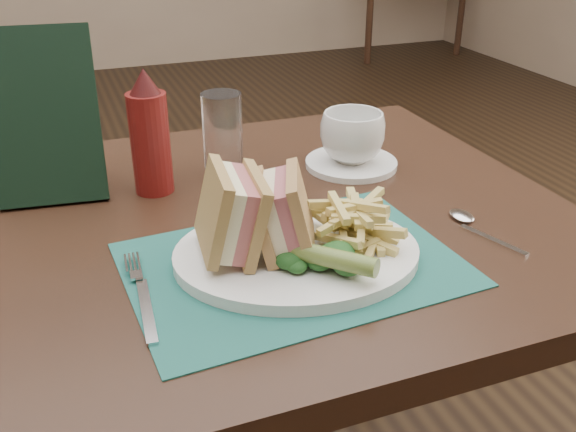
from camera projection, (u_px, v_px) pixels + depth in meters
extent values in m
plane|color=black|center=(198.00, 391.00, 1.65)|extent=(7.00, 7.00, 0.00)
plane|color=tan|center=(82.00, 71.00, 4.57)|extent=(6.00, 0.00, 6.00)
cube|color=#1B574E|center=(293.00, 264.00, 0.78)|extent=(0.41, 0.30, 0.00)
cylinder|color=#556B29|center=(326.00, 257.00, 0.72)|extent=(0.10, 0.11, 0.03)
cylinder|color=white|center=(351.00, 163.00, 1.05)|extent=(0.18, 0.18, 0.01)
imported|color=white|center=(352.00, 137.00, 1.03)|extent=(0.15, 0.15, 0.08)
cylinder|color=white|center=(223.00, 134.00, 1.00)|extent=(0.07, 0.07, 0.13)
cube|color=black|center=(44.00, 117.00, 0.90)|extent=(0.16, 0.11, 0.24)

